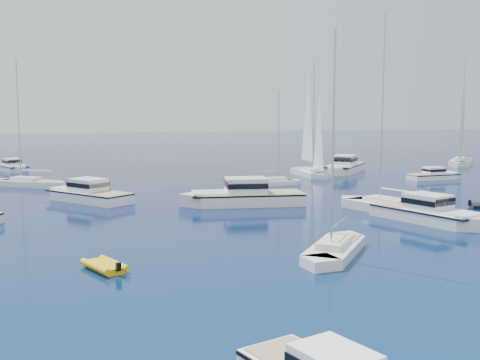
% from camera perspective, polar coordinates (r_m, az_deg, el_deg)
% --- Properties ---
extents(ground, '(400.00, 400.00, 0.00)m').
position_cam_1_polar(ground, '(33.36, 18.63, -8.87)').
color(ground, navy).
rests_on(ground, ground).
extents(motor_cruiser_right, '(6.73, 11.19, 2.81)m').
position_cam_1_polar(motor_cruiser_right, '(48.87, 17.85, -3.89)').
color(motor_cruiser_right, silver).
rests_on(motor_cruiser_right, ground).
extents(motor_cruiser_centre, '(12.67, 5.07, 3.24)m').
position_cam_1_polar(motor_cruiser_centre, '(54.69, 0.30, -2.43)').
color(motor_cruiser_centre, silver).
rests_on(motor_cruiser_centre, ground).
extents(motor_cruiser_far_r, '(7.88, 2.95, 2.03)m').
position_cam_1_polar(motor_cruiser_far_r, '(78.55, 18.30, 0.07)').
color(motor_cruiser_far_r, white).
rests_on(motor_cruiser_far_r, ground).
extents(motor_cruiser_far_l, '(9.45, 10.44, 2.84)m').
position_cam_1_polar(motor_cruiser_far_l, '(58.78, -14.58, -2.00)').
color(motor_cruiser_far_l, white).
rests_on(motor_cruiser_far_l, ground).
extents(motor_cruiser_distant, '(10.29, 11.34, 3.09)m').
position_cam_1_polar(motor_cruiser_distant, '(83.96, 10.04, 0.73)').
color(motor_cruiser_distant, white).
rests_on(motor_cruiser_distant, ground).
extents(motor_cruiser_horizon, '(5.96, 8.87, 2.25)m').
position_cam_1_polar(motor_cruiser_horizon, '(91.18, -21.15, 0.85)').
color(motor_cruiser_horizon, silver).
rests_on(motor_cruiser_horizon, ground).
extents(sailboat_fore, '(7.74, 9.06, 13.99)m').
position_cam_1_polar(sailboat_fore, '(36.71, 9.14, -7.16)').
color(sailboat_fore, silver).
rests_on(sailboat_fore, ground).
extents(sailboat_mid_r, '(7.38, 12.27, 17.60)m').
position_cam_1_polar(sailboat_mid_r, '(52.56, 14.36, -3.03)').
color(sailboat_mid_r, silver).
rests_on(sailboat_mid_r, ground).
extents(sailboat_centre, '(7.94, 2.85, 11.42)m').
position_cam_1_polar(sailboat_centre, '(68.88, 3.13, -0.51)').
color(sailboat_centre, white).
rests_on(sailboat_centre, ground).
extents(sailboat_sails_r, '(2.91, 10.54, 15.42)m').
position_cam_1_polar(sailboat_sails_r, '(79.27, 6.75, 0.43)').
color(sailboat_sails_r, white).
rests_on(sailboat_sails_r, ground).
extents(sailboat_far_l, '(9.90, 7.90, 14.95)m').
position_cam_1_polar(sailboat_far_l, '(72.02, -19.77, -0.58)').
color(sailboat_far_l, silver).
rests_on(sailboat_far_l, ground).
extents(sailboat_sails_far, '(9.90, 10.89, 17.21)m').
position_cam_1_polar(sailboat_sails_far, '(100.77, 20.61, 1.41)').
color(sailboat_sails_far, silver).
rests_on(sailboat_sails_far, ground).
extents(tender_yellow, '(2.97, 3.67, 0.95)m').
position_cam_1_polar(tender_yellow, '(33.80, -12.95, -8.48)').
color(tender_yellow, yellow).
rests_on(tender_yellow, ground).
extents(tender_grey_far, '(4.69, 3.87, 0.95)m').
position_cam_1_polar(tender_grey_far, '(64.21, -14.35, -1.25)').
color(tender_grey_far, black).
rests_on(tender_grey_far, ground).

